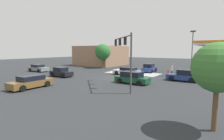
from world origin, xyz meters
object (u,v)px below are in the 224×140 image
object	(u,v)px
tree_corner_a	(218,68)
car_6	(127,71)
car_0	(31,82)
car_2	(132,78)
car_3	(61,72)
car_4	(38,68)
tree_corner_c	(103,52)
fire_hydrant	(168,73)
pedestrian	(172,70)
street_light_pole_a	(192,49)
car_5	(184,76)
traffic_signal_mast	(124,48)
car_1	(149,68)

from	to	relation	value
tree_corner_a	car_6	bearing A→B (deg)	-47.67
car_0	car_2	size ratio (longest dim) A/B	1.09
car_2	car_3	bearing A→B (deg)	-172.71
car_4	tree_corner_c	world-z (taller)	tree_corner_c
car_3	fire_hydrant	bearing A→B (deg)	41.52
pedestrian	tree_corner_a	distance (m)	20.23
street_light_pole_a	tree_corner_c	bearing A→B (deg)	-6.26
car_5	tree_corner_c	bearing A→B (deg)	-20.10
car_0	pedestrian	bearing A→B (deg)	147.48
car_3	car_5	size ratio (longest dim) A/B	0.97
traffic_signal_mast	car_1	bearing A→B (deg)	-33.20
car_0	tree_corner_c	xyz separation A→B (m)	(6.58, -22.28, 3.20)
car_1	traffic_signal_mast	bearing A→B (deg)	-172.26
car_4	street_light_pole_a	world-z (taller)	street_light_pole_a
car_1	car_5	distance (m)	10.50
car_1	car_5	size ratio (longest dim) A/B	1.01
car_5	tree_corner_c	distance (m)	21.71
car_1	street_light_pole_a	world-z (taller)	street_light_pole_a
car_2	pedestrian	size ratio (longest dim) A/B	2.49
car_3	street_light_pole_a	world-z (taller)	street_light_pole_a
car_4	car_6	distance (m)	18.34
tree_corner_c	fire_hydrant	world-z (taller)	tree_corner_c
car_0	car_1	bearing A→B (deg)	163.93
street_light_pole_a	tree_corner_a	world-z (taller)	street_light_pole_a
traffic_signal_mast	tree_corner_c	world-z (taller)	traffic_signal_mast
traffic_signal_mast	car_1	xyz separation A→B (m)	(3.23, -15.44, -3.80)
car_2	car_6	xyz separation A→B (m)	(4.28, -6.17, -0.08)
car_0	pedestrian	size ratio (longest dim) A/B	2.71
car_1	car_0	bearing A→B (deg)	161.47
car_0	traffic_signal_mast	bearing A→B (deg)	123.26
car_1	car_6	world-z (taller)	car_1
car_4	street_light_pole_a	bearing A→B (deg)	19.72
street_light_pole_a	pedestrian	bearing A→B (deg)	35.68
pedestrian	fire_hydrant	size ratio (longest dim) A/B	2.12
traffic_signal_mast	street_light_pole_a	distance (m)	14.73
car_5	street_light_pole_a	bearing A→B (deg)	-89.44
traffic_signal_mast	car_5	world-z (taller)	traffic_signal_mast
car_5	car_6	size ratio (longest dim) A/B	0.86
traffic_signal_mast	car_5	xyz separation A→B (m)	(-4.72, -8.58, -3.81)
pedestrian	street_light_pole_a	bearing A→B (deg)	172.49
car_2	traffic_signal_mast	bearing A→B (deg)	-80.06
car_2	fire_hydrant	bearing A→B (deg)	81.81
car_5	car_1	bearing A→B (deg)	-40.23
car_6	car_1	bearing A→B (deg)	-99.39
car_6	fire_hydrant	xyz separation A→B (m)	(-5.90, -4.17, -0.23)
car_6	traffic_signal_mast	bearing A→B (deg)	121.85
car_2	car_3	distance (m)	12.46
car_6	car_4	bearing A→B (deg)	22.51
car_5	street_light_pole_a	size ratio (longest dim) A/B	0.57
car_4	car_5	xyz separation A→B (m)	(-26.91, -5.14, 0.08)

